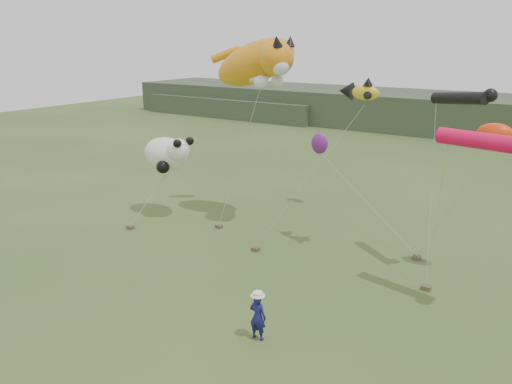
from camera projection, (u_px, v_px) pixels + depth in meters
ground at (239, 306)px, 19.16m from camera, size 120.00×120.00×0.00m
headland at (446, 114)px, 55.93m from camera, size 90.00×13.00×4.00m
festival_attendant at (258, 317)px, 16.86m from camera, size 0.63×0.43×1.67m
sandbag_anchors at (279, 247)px, 24.42m from camera, size 15.70×4.88×0.19m
cat_kite at (259, 62)px, 26.05m from camera, size 6.13×3.31×3.60m
fish_kite at (358, 91)px, 22.26m from camera, size 2.06×1.38×1.06m
tube_kites at (480, 123)px, 18.36m from camera, size 4.59×4.70×1.94m
panda_kite at (168, 154)px, 28.31m from camera, size 3.34×2.16×2.08m
misc_kites at (388, 139)px, 25.14m from camera, size 11.38×5.61×3.40m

